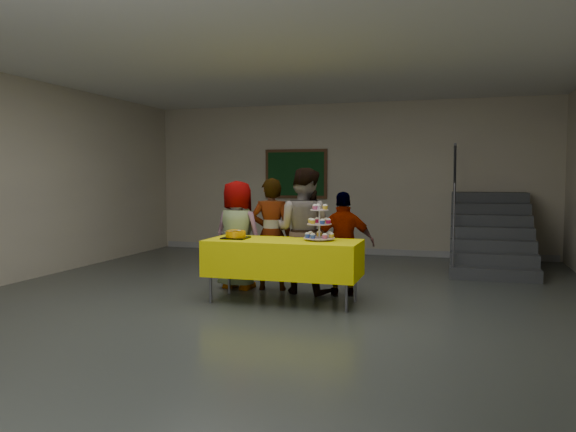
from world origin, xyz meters
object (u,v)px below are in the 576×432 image
object	(u,v)px
schoolchild_c	(304,231)
schoolchild_d	(344,244)
schoolchild_a	(238,235)
bear_cake	(236,234)
noticeboard	(296,174)
cupcake_stand	(319,227)
bake_table	(283,257)
staircase	(490,238)
schoolchild_b	(271,234)

from	to	relation	value
schoolchild_c	schoolchild_d	bearing A→B (deg)	-171.05
schoolchild_a	schoolchild_c	distance (m)	0.95
schoolchild_a	schoolchild_c	world-z (taller)	schoolchild_c
bear_cake	noticeboard	world-z (taller)	noticeboard
cupcake_stand	schoolchild_d	bearing A→B (deg)	68.79
bake_table	noticeboard	size ratio (longest dim) A/B	1.45
bake_table	cupcake_stand	bearing A→B (deg)	9.87
schoolchild_d	noticeboard	size ratio (longest dim) A/B	1.04
cupcake_stand	schoolchild_a	xyz separation A→B (m)	(-1.29, 0.57, -0.19)
schoolchild_c	staircase	bearing A→B (deg)	-117.99
staircase	schoolchild_a	bearing A→B (deg)	-138.48
schoolchild_a	schoolchild_d	bearing A→B (deg)	-171.43
bear_cake	staircase	size ratio (longest dim) A/B	0.15
cupcake_stand	noticeboard	size ratio (longest dim) A/B	0.34
bake_table	schoolchild_a	size ratio (longest dim) A/B	1.26
bake_table	schoolchild_d	world-z (taller)	schoolchild_d
schoolchild_a	noticeboard	size ratio (longest dim) A/B	1.14
schoolchild_a	staircase	bearing A→B (deg)	-128.25
schoolchild_a	schoolchild_b	bearing A→B (deg)	-163.72
staircase	cupcake_stand	bearing A→B (deg)	-120.75
staircase	noticeboard	bearing A→B (deg)	167.32
schoolchild_b	schoolchild_c	distance (m)	0.48
bear_cake	schoolchild_c	size ratio (longest dim) A/B	0.22
noticeboard	bake_table	bearing A→B (deg)	-75.97
bear_cake	schoolchild_c	distance (m)	0.95
schoolchild_b	noticeboard	size ratio (longest dim) A/B	1.17
bear_cake	schoolchild_d	world-z (taller)	schoolchild_d
bear_cake	schoolchild_b	bearing A→B (deg)	72.00
schoolchild_d	cupcake_stand	bearing A→B (deg)	52.01
cupcake_stand	schoolchild_b	bearing A→B (deg)	142.98
schoolchild_d	bake_table	bearing A→B (deg)	26.43
schoolchild_a	schoolchild_c	bearing A→B (deg)	-171.16
bake_table	schoolchild_d	distance (m)	0.88
bake_table	staircase	bearing A→B (deg)	54.99
schoolchild_a	cupcake_stand	bearing A→B (deg)	166.58
cupcake_stand	noticeboard	distance (m)	4.76
staircase	bear_cake	bearing A→B (deg)	-130.76
schoolchild_c	staircase	size ratio (longest dim) A/B	0.69
schoolchild_c	schoolchild_d	size ratio (longest dim) A/B	1.23
schoolchild_d	schoolchild_a	bearing A→B (deg)	-18.44
schoolchild_d	schoolchild_c	bearing A→B (deg)	-18.91
schoolchild_b	noticeboard	bearing A→B (deg)	-90.63
bake_table	noticeboard	xyz separation A→B (m)	(-1.13, 4.52, 1.04)
schoolchild_b	schoolchild_d	distance (m)	1.03
cupcake_stand	schoolchild_b	distance (m)	1.04
bake_table	bear_cake	xyz separation A→B (m)	(-0.62, -0.02, 0.27)
cupcake_stand	schoolchild_b	world-z (taller)	schoolchild_b
schoolchild_a	schoolchild_d	xyz separation A→B (m)	(1.49, -0.04, -0.07)
schoolchild_c	schoolchild_b	bearing A→B (deg)	2.29
bake_table	noticeboard	distance (m)	4.78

